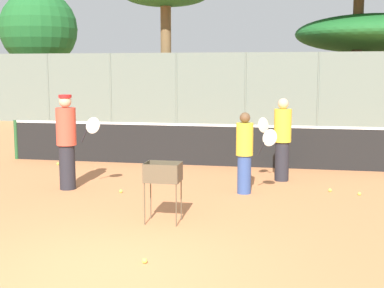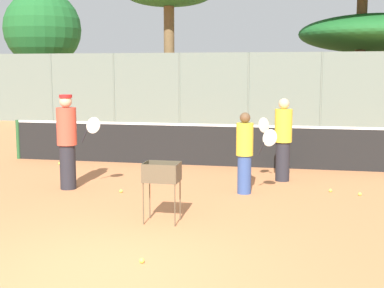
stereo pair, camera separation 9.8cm
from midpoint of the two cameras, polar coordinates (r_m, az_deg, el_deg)
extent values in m
plane|color=#D37F4C|center=(6.71, -9.32, -13.34)|extent=(80.00, 80.00, 0.00)
cylinder|color=#26592D|center=(15.37, -17.90, 0.47)|extent=(0.10, 0.10, 1.07)
cube|color=black|center=(13.57, 1.91, -0.22)|extent=(10.57, 0.01, 1.01)
cube|color=white|center=(13.50, 1.92, 2.03)|extent=(10.57, 0.02, 0.06)
cylinder|color=slate|center=(25.98, -14.64, 5.81)|extent=(0.08, 0.08, 3.18)
cylinder|color=slate|center=(24.77, -8.22, 5.89)|extent=(0.08, 0.08, 3.18)
cylinder|color=slate|center=(23.90, -1.24, 5.90)|extent=(0.08, 0.08, 3.18)
cylinder|color=slate|center=(23.40, 6.15, 5.82)|extent=(0.08, 0.08, 3.18)
cylinder|color=slate|center=(23.30, 13.73, 5.63)|extent=(0.08, 0.08, 3.18)
cube|color=slate|center=(23.40, 6.15, 5.82)|extent=(30.74, 0.01, 3.18)
cylinder|color=brown|center=(26.94, 18.85, 5.75)|extent=(0.32, 0.32, 3.22)
ellipsoid|color=#1E6028|center=(26.98, 19.09, 11.06)|extent=(7.13, 7.13, 1.78)
cylinder|color=brown|center=(25.60, 17.58, 8.54)|extent=(0.47, 0.47, 5.75)
cylinder|color=brown|center=(26.49, -2.34, 8.58)|extent=(0.51, 0.51, 5.48)
cylinder|color=brown|center=(32.73, -15.36, 6.40)|extent=(0.48, 0.48, 3.45)
sphere|color=#1E6028|center=(32.80, -15.56, 11.74)|extent=(4.44, 4.44, 4.44)
cylinder|color=#26262D|center=(11.20, -12.86, -2.40)|extent=(0.32, 0.32, 0.91)
cylinder|color=#E54C38|center=(11.09, -12.99, 1.85)|extent=(0.40, 0.40, 0.76)
sphere|color=#DBB28C|center=(11.05, -13.07, 4.44)|extent=(0.25, 0.25, 0.25)
cylinder|color=red|center=(11.04, -13.09, 4.99)|extent=(0.26, 0.26, 0.06)
cylinder|color=black|center=(10.97, -11.14, 0.84)|extent=(0.15, 0.03, 0.27)
ellipsoid|color=silver|center=(10.87, -10.24, 1.97)|extent=(0.40, 0.04, 0.43)
cylinder|color=#334C8C|center=(10.58, 5.86, -3.25)|extent=(0.27, 0.27, 0.76)
cylinder|color=yellow|center=(10.47, 5.92, 0.51)|extent=(0.33, 0.33, 0.64)
sphere|color=brown|center=(10.42, 5.95, 2.81)|extent=(0.21, 0.21, 0.21)
cylinder|color=black|center=(10.35, 7.65, -0.49)|extent=(0.15, 0.07, 0.27)
ellipsoid|color=silver|center=(10.26, 8.57, 0.66)|extent=(0.39, 0.16, 0.43)
cylinder|color=#26262D|center=(11.89, 9.87, -1.84)|extent=(0.31, 0.31, 0.86)
cylinder|color=yellow|center=(11.79, 9.97, 1.95)|extent=(0.38, 0.38, 0.72)
sphere|color=#DBB28C|center=(11.75, 10.02, 4.26)|extent=(0.23, 0.23, 0.23)
cylinder|color=black|center=(11.56, 8.60, 0.97)|extent=(0.12, 0.12, 0.27)
ellipsoid|color=silver|center=(11.42, 7.93, 2.01)|extent=(0.30, 0.30, 0.43)
cylinder|color=brown|center=(8.47, -4.88, -6.37)|extent=(0.02, 0.02, 0.67)
cylinder|color=brown|center=(8.34, -1.50, -6.57)|extent=(0.02, 0.02, 0.67)
cylinder|color=brown|center=(8.80, -4.21, -5.81)|extent=(0.02, 0.02, 0.67)
cylinder|color=brown|center=(8.68, -0.95, -5.99)|extent=(0.02, 0.02, 0.67)
cube|color=brown|center=(8.49, -2.91, -3.95)|extent=(0.55, 0.40, 0.01)
cube|color=brown|center=(8.28, -3.26, -3.25)|extent=(0.55, 0.01, 0.30)
cube|color=brown|center=(8.65, -2.58, -2.75)|extent=(0.55, 0.01, 0.30)
cube|color=brown|center=(8.54, -4.70, -2.92)|extent=(0.01, 0.40, 0.30)
cube|color=brown|center=(8.40, -1.10, -3.07)|extent=(0.01, 0.40, 0.30)
sphere|color=#D1E54C|center=(8.42, -3.74, -3.78)|extent=(0.07, 0.07, 0.07)
sphere|color=#D1E54C|center=(8.52, -3.06, -3.28)|extent=(0.07, 0.07, 0.07)
sphere|color=#D1E54C|center=(8.35, -1.89, -3.87)|extent=(0.07, 0.07, 0.07)
sphere|color=#D1E54C|center=(8.41, -4.19, -3.44)|extent=(0.07, 0.07, 0.07)
sphere|color=#D1E54C|center=(8.37, -3.25, -3.85)|extent=(0.07, 0.07, 0.07)
sphere|color=#D1E54C|center=(8.34, -2.56, -3.89)|extent=(0.07, 0.07, 0.07)
sphere|color=#D1E54C|center=(8.43, -3.87, -3.41)|extent=(0.07, 0.07, 0.07)
sphere|color=#D1E54C|center=(8.48, -3.55, -3.34)|extent=(0.07, 0.07, 0.07)
sphere|color=#D1E54C|center=(8.47, -3.92, -3.72)|extent=(0.07, 0.07, 0.07)
sphere|color=#D1E54C|center=(8.49, -3.00, -3.32)|extent=(0.07, 0.07, 0.07)
sphere|color=#D1E54C|center=(8.49, -3.64, -3.33)|extent=(0.07, 0.07, 0.07)
sphere|color=#D1E54C|center=(8.51, -2.01, -3.28)|extent=(0.07, 0.07, 0.07)
sphere|color=#D1E54C|center=(8.66, -3.87, -3.47)|extent=(0.07, 0.07, 0.07)
sphere|color=#D1E54C|center=(14.16, -13.76, -2.03)|extent=(0.07, 0.07, 0.07)
sphere|color=#D1E54C|center=(10.92, 17.72, -5.11)|extent=(0.07, 0.07, 0.07)
sphere|color=#D1E54C|center=(11.08, 14.80, -4.81)|extent=(0.07, 0.07, 0.07)
sphere|color=#D1E54C|center=(6.92, -4.96, -12.29)|extent=(0.07, 0.07, 0.07)
sphere|color=#D1E54C|center=(10.74, -7.33, -5.00)|extent=(0.07, 0.07, 0.07)
cube|color=white|center=(27.10, 0.12, 3.73)|extent=(4.20, 1.70, 0.90)
cube|color=#33383D|center=(27.09, -0.29, 5.42)|extent=(2.20, 1.50, 0.70)
camera|label=1|loc=(0.05, -89.73, 0.04)|focal=50.00mm
camera|label=2|loc=(0.05, 90.27, -0.04)|focal=50.00mm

